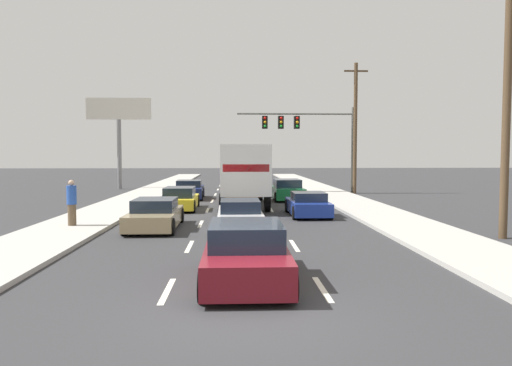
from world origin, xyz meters
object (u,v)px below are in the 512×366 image
at_px(car_green, 287,190).
at_px(traffic_signal_mast, 300,128).
at_px(car_navy, 189,190).
at_px(roadside_billboard, 119,122).
at_px(car_maroon, 246,254).
at_px(car_blue, 308,205).
at_px(utility_pole_near, 507,92).
at_px(car_tan, 155,215).
at_px(car_white, 240,216).
at_px(box_truck, 243,172).
at_px(car_yellow, 180,199).
at_px(utility_pole_mid, 355,127).
at_px(pedestrian_near_corner, 72,203).

xyz_separation_m(car_green, traffic_signal_mast, (1.51, 5.13, 4.39)).
height_order(car_navy, traffic_signal_mast, traffic_signal_mast).
relative_size(traffic_signal_mast, roadside_billboard, 1.15).
xyz_separation_m(car_navy, car_green, (6.46, -0.99, 0.05)).
relative_size(car_navy, roadside_billboard, 0.54).
height_order(car_maroon, car_green, car_maroon).
bearing_deg(car_blue, utility_pole_near, -47.65).
height_order(car_tan, car_blue, car_tan).
height_order(car_white, traffic_signal_mast, traffic_signal_mast).
bearing_deg(roadside_billboard, car_green, -37.50).
xyz_separation_m(box_truck, roadside_billboard, (-10.36, 14.32, 3.76)).
bearing_deg(car_yellow, car_tan, -92.09).
height_order(car_yellow, car_white, car_yellow).
bearing_deg(car_tan, utility_pole_mid, 53.67).
relative_size(car_tan, car_green, 0.97).
relative_size(car_navy, utility_pole_near, 0.42).
distance_m(car_navy, utility_pole_near, 20.58).
height_order(car_green, pedestrian_near_corner, pedestrian_near_corner).
bearing_deg(car_tan, car_navy, 89.51).
distance_m(car_tan, car_white, 3.41).
bearing_deg(car_green, car_blue, -89.04).
relative_size(box_truck, traffic_signal_mast, 1.02).
relative_size(car_yellow, traffic_signal_mast, 0.46).
xyz_separation_m(traffic_signal_mast, utility_pole_near, (4.56, -19.81, 0.14)).
relative_size(car_navy, traffic_signal_mast, 0.47).
relative_size(car_tan, car_maroon, 1.01).
height_order(car_tan, traffic_signal_mast, traffic_signal_mast).
bearing_deg(utility_pole_mid, car_blue, -113.25).
bearing_deg(car_yellow, car_navy, 91.15).
height_order(car_navy, car_tan, car_navy).
bearing_deg(car_green, car_maroon, -98.89).
distance_m(traffic_signal_mast, roadside_billboard, 15.64).
height_order(car_blue, utility_pole_mid, utility_pole_mid).
bearing_deg(car_white, car_navy, 103.87).
relative_size(traffic_signal_mast, utility_pole_near, 0.89).
relative_size(car_yellow, car_tan, 0.93).
bearing_deg(car_white, roadside_billboard, 114.17).
bearing_deg(utility_pole_near, car_green, 112.47).
xyz_separation_m(traffic_signal_mast, roadside_billboard, (-14.78, 5.06, 0.76)).
distance_m(car_tan, car_green, 13.61).
bearing_deg(car_tan, car_white, -6.14).
height_order(box_truck, car_maroon, box_truck).
xyz_separation_m(car_maroon, pedestrian_near_corner, (-6.75, 8.12, 0.42)).
xyz_separation_m(box_truck, utility_pole_mid, (8.61, 8.91, 3.05)).
bearing_deg(car_white, utility_pole_mid, 62.48).
xyz_separation_m(car_green, pedestrian_near_corner, (-9.88, -11.82, 0.43)).
relative_size(car_white, traffic_signal_mast, 0.47).
distance_m(car_maroon, utility_pole_near, 11.51).
relative_size(car_tan, box_truck, 0.48).
relative_size(car_yellow, roadside_billboard, 0.52).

